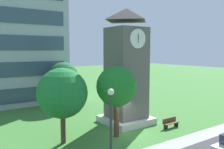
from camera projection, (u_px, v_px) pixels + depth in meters
name	position (u px, v px, depth m)	size (l,w,h in m)	color
ground_plane	(127.00, 134.00, 20.40)	(160.00, 160.00, 0.00)	#3D7A33
kerb_strip	(160.00, 149.00, 17.33)	(120.00, 1.60, 0.01)	#9E9E99
clock_tower	(126.00, 73.00, 23.21)	(4.29, 4.29, 11.03)	#605B56
park_bench	(171.00, 123.00, 22.17)	(1.81, 0.52, 0.88)	brown
street_lamp	(111.00, 122.00, 13.12)	(0.36, 0.36, 5.06)	#333338
tree_by_building	(62.00, 93.00, 18.14)	(3.83, 3.83, 5.81)	#513823
tree_streetside	(117.00, 87.00, 19.52)	(3.30, 3.30, 5.85)	#513823
tree_near_tower	(63.00, 78.00, 30.03)	(3.83, 3.83, 5.63)	#513823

